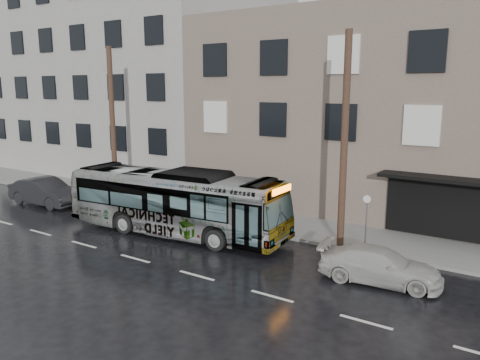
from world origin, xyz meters
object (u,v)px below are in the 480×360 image
Objects in this scene: utility_pole_rear at (113,127)px; sign_post at (366,222)px; bus at (175,202)px; white_sedan at (380,265)px; utility_pole_front at (344,142)px; dark_sedan at (45,192)px.

sign_post is (15.10, 0.00, -3.30)m from utility_pole_rear.
sign_post is at bearing -79.36° from bus.
utility_pole_rear reaches higher than white_sedan.
white_sedan is (1.42, -2.64, -0.73)m from sign_post.
utility_pole_front is at bearing -77.18° from bus.
dark_sedan is at bearing -147.03° from utility_pole_rear.
bus reaches higher than white_sedan.
sign_post reaches higher than dark_sedan.
sign_post is 0.22× the size of bus.
utility_pole_rear is at bearing 180.00° from sign_post.
white_sedan is (9.85, -0.31, -0.93)m from bus.
utility_pole_front reaches higher than white_sedan.
dark_sedan is (-17.53, -2.29, -3.85)m from utility_pole_front.
utility_pole_rear is at bearing 73.85° from white_sedan.
bus is at bearing -162.39° from utility_pole_front.
utility_pole_front is 1.00× the size of utility_pole_rear.
dark_sedan is (-10.20, 0.04, -0.75)m from bus.
bus reaches higher than sign_post.
utility_pole_front is 18.10m from dark_sedan.
utility_pole_rear is (-14.00, 0.00, 0.00)m from utility_pole_front.
dark_sedan is at bearing -172.99° from sign_post.
utility_pole_front is 1.84× the size of dark_sedan.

